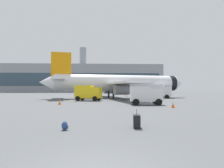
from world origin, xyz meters
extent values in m
cylinder|color=white|center=(4.07, 40.63, 3.70)|extent=(30.16, 9.64, 3.80)
cone|color=white|center=(19.95, 43.82, 3.70)|extent=(3.06, 4.01, 3.61)
cone|color=white|center=(-12.21, 37.36, 3.70)|extent=(3.81, 3.98, 3.42)
cylinder|color=black|center=(17.79, 43.39, 3.70)|extent=(2.14, 4.08, 3.88)
cube|color=white|center=(1.51, 48.28, 3.40)|extent=(7.86, 16.63, 0.36)
cube|color=white|center=(4.66, 32.59, 3.40)|extent=(7.86, 16.63, 0.36)
cylinder|color=gray|center=(2.00, 45.83, 2.10)|extent=(3.57, 2.79, 2.20)
cylinder|color=gray|center=(4.17, 35.04, 2.10)|extent=(3.57, 2.79, 2.20)
cube|color=orange|center=(-9.17, 37.97, 7.30)|extent=(4.38, 1.22, 6.40)
cube|color=white|center=(-10.29, 41.01, 4.30)|extent=(3.73, 6.39, 0.24)
cube|color=white|center=(-9.03, 34.73, 4.30)|extent=(3.73, 6.39, 0.24)
cylinder|color=black|center=(15.83, 43.00, 0.90)|extent=(0.36, 0.36, 1.80)
cylinder|color=black|center=(1.63, 42.59, 0.90)|extent=(0.44, 0.44, 1.80)
cylinder|color=black|center=(2.58, 37.88, 0.90)|extent=(0.44, 0.44, 1.80)
cube|color=yellow|center=(-1.05, 30.75, 1.52)|extent=(2.23, 2.58, 2.04)
cube|color=#1E232D|center=(-0.36, 30.55, 2.00)|extent=(0.63, 1.92, 0.84)
cube|color=yellow|center=(-3.35, 31.42, 1.70)|extent=(3.61, 2.99, 2.40)
cylinder|color=black|center=(-0.61, 31.82, 0.45)|extent=(0.93, 0.46, 0.90)
cylinder|color=black|center=(-1.26, 29.61, 0.45)|extent=(0.93, 0.46, 0.90)
cylinder|color=black|center=(-3.83, 32.76, 0.45)|extent=(0.93, 0.46, 0.90)
cylinder|color=black|center=(-4.48, 30.56, 0.45)|extent=(0.93, 0.46, 0.90)
cube|color=white|center=(15.63, 39.49, 1.64)|extent=(2.55, 2.89, 2.29)
cube|color=#1E232D|center=(16.28, 39.18, 2.18)|extent=(1.00, 1.99, 0.95)
cube|color=white|center=(12.92, 40.78, 1.85)|extent=(4.93, 4.02, 2.70)
cylinder|color=black|center=(16.11, 40.65, 0.45)|extent=(0.91, 0.59, 0.90)
cylinder|color=black|center=(15.04, 38.39, 0.45)|extent=(0.91, 0.59, 0.90)
cylinder|color=black|center=(12.32, 42.45, 0.45)|extent=(0.91, 0.59, 0.90)
cylinder|color=black|center=(11.25, 40.19, 0.45)|extent=(0.91, 0.59, 0.90)
cube|color=white|center=(7.62, 21.48, 1.39)|extent=(1.86, 2.09, 1.78)
cube|color=#1E232D|center=(8.37, 21.44, 1.81)|extent=(0.18, 1.80, 0.74)
cube|color=white|center=(5.43, 21.60, 1.55)|extent=(2.74, 2.14, 2.10)
cylinder|color=black|center=(7.90, 22.52, 0.45)|extent=(0.91, 0.27, 0.90)
cylinder|color=black|center=(7.79, 20.42, 0.45)|extent=(0.91, 0.27, 0.90)
cylinder|color=black|center=(4.82, 22.69, 0.45)|extent=(0.91, 0.27, 0.90)
cylinder|color=black|center=(4.71, 20.59, 0.45)|extent=(0.91, 0.27, 0.90)
cube|color=#F2590C|center=(-5.92, 22.30, 0.02)|extent=(0.44, 0.44, 0.04)
cone|color=#F2590C|center=(-5.92, 22.30, 0.40)|extent=(0.36, 0.36, 0.72)
cylinder|color=white|center=(-5.92, 22.30, 0.43)|extent=(0.23, 0.23, 0.10)
cube|color=#F2590C|center=(8.58, 17.36, 0.02)|extent=(0.44, 0.44, 0.04)
cone|color=#F2590C|center=(8.58, 17.36, 0.41)|extent=(0.36, 0.36, 0.74)
cylinder|color=white|center=(8.58, 17.36, 0.45)|extent=(0.23, 0.23, 0.10)
cube|color=#F2590C|center=(7.12, 51.39, 0.02)|extent=(0.44, 0.44, 0.04)
cone|color=#F2590C|center=(7.12, 51.39, 0.41)|extent=(0.36, 0.36, 0.73)
cylinder|color=white|center=(7.12, 51.39, 0.44)|extent=(0.23, 0.23, 0.10)
cube|color=#F2590C|center=(15.00, 45.34, 0.02)|extent=(0.44, 0.44, 0.04)
cone|color=#F2590C|center=(15.00, 45.34, 0.38)|extent=(0.36, 0.36, 0.68)
cylinder|color=white|center=(15.00, 45.34, 0.41)|extent=(0.23, 0.23, 0.10)
cube|color=black|center=(2.20, 6.04, 0.39)|extent=(0.48, 0.69, 0.70)
cylinder|color=black|center=(2.20, 6.04, 0.92)|extent=(0.02, 0.02, 0.36)
cylinder|color=black|center=(2.23, 6.27, 0.04)|extent=(0.08, 0.04, 0.08)
cylinder|color=black|center=(2.17, 5.82, 0.04)|extent=(0.08, 0.04, 0.08)
ellipsoid|color=navy|center=(-1.85, 5.65, 0.24)|extent=(0.32, 0.40, 0.48)
ellipsoid|color=navy|center=(-1.71, 5.65, 0.17)|extent=(0.12, 0.28, 0.24)
cube|color=gray|center=(-15.60, 121.47, 8.88)|extent=(107.20, 20.05, 17.75)
cube|color=#334756|center=(-15.60, 111.40, 7.99)|extent=(101.84, 0.10, 7.99)
cylinder|color=gray|center=(-13.23, 121.47, 23.75)|extent=(4.40, 4.40, 12.00)
camera|label=1|loc=(0.26, -4.85, 2.25)|focal=30.31mm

